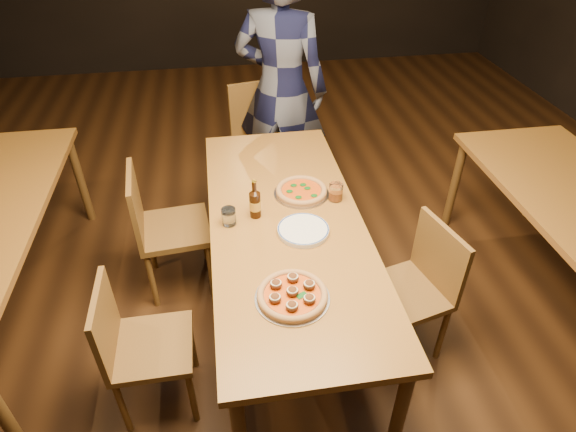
{
  "coord_description": "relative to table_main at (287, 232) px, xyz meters",
  "views": [
    {
      "loc": [
        -0.31,
        -1.98,
        2.29
      ],
      "look_at": [
        0.0,
        -0.05,
        0.82
      ],
      "focal_mm": 30.0,
      "sensor_mm": 36.0,
      "label": 1
    }
  ],
  "objects": [
    {
      "name": "chair_end",
      "position": [
        0.05,
        1.28,
        -0.19
      ],
      "size": [
        0.54,
        0.54,
        0.98
      ],
      "primitive_type": null,
      "rotation": [
        0.0,
        0.0,
        0.21
      ],
      "color": "brown",
      "rests_on": "ground"
    },
    {
      "name": "chair_main_sw",
      "position": [
        -0.63,
        0.43,
        -0.23
      ],
      "size": [
        0.46,
        0.46,
        0.9
      ],
      "primitive_type": null,
      "rotation": [
        0.0,
        0.0,
        1.66
      ],
      "color": "brown",
      "rests_on": "ground"
    },
    {
      "name": "plate_stack",
      "position": [
        0.07,
        -0.11,
        0.08
      ],
      "size": [
        0.26,
        0.26,
        0.03
      ],
      "primitive_type": "cylinder",
      "color": "white",
      "rests_on": "table_main"
    },
    {
      "name": "diner",
      "position": [
        0.17,
        1.31,
        0.25
      ],
      "size": [
        0.8,
        0.67,
        1.86
      ],
      "primitive_type": "imported",
      "rotation": [
        0.0,
        0.0,
        2.75
      ],
      "color": "black",
      "rests_on": "ground"
    },
    {
      "name": "pizza_meatball",
      "position": [
        -0.06,
        -0.55,
        0.09
      ],
      "size": [
        0.33,
        0.33,
        0.06
      ],
      "rotation": [
        0.0,
        0.0,
        0.08
      ],
      "color": "#B7B7BF",
      "rests_on": "table_main"
    },
    {
      "name": "beer_bottle",
      "position": [
        -0.16,
        0.07,
        0.15
      ],
      "size": [
        0.06,
        0.06,
        0.22
      ],
      "rotation": [
        0.0,
        0.0,
        -0.04
      ],
      "color": "black",
      "rests_on": "table_main"
    },
    {
      "name": "chair_main_e",
      "position": [
        0.59,
        -0.3,
        -0.26
      ],
      "size": [
        0.48,
        0.48,
        0.84
      ],
      "primitive_type": null,
      "rotation": [
        0.0,
        0.0,
        -1.33
      ],
      "color": "brown",
      "rests_on": "ground"
    },
    {
      "name": "amber_glass",
      "position": [
        0.3,
        0.15,
        0.12
      ],
      "size": [
        0.08,
        0.08,
        0.1
      ],
      "primitive_type": "cylinder",
      "color": "#B05013",
      "rests_on": "table_main"
    },
    {
      "name": "chair_main_nw",
      "position": [
        -0.72,
        -0.43,
        -0.27
      ],
      "size": [
        0.38,
        0.38,
        0.82
      ],
      "primitive_type": null,
      "rotation": [
        0.0,
        0.0,
        1.58
      ],
      "color": "brown",
      "rests_on": "ground"
    },
    {
      "name": "ground",
      "position": [
        0.0,
        0.0,
        -0.68
      ],
      "size": [
        9.0,
        9.0,
        0.0
      ],
      "primitive_type": "plane",
      "color": "black"
    },
    {
      "name": "table_main",
      "position": [
        0.0,
        0.0,
        0.0
      ],
      "size": [
        0.8,
        2.0,
        0.75
      ],
      "color": "brown",
      "rests_on": "ground"
    },
    {
      "name": "water_glass",
      "position": [
        -0.3,
        0.02,
        0.12
      ],
      "size": [
        0.07,
        0.07,
        0.09
      ],
      "primitive_type": "cylinder",
      "color": "white",
      "rests_on": "table_main"
    },
    {
      "name": "pizza_margherita",
      "position": [
        0.12,
        0.24,
        0.09
      ],
      "size": [
        0.31,
        0.31,
        0.04
      ],
      "rotation": [
        0.0,
        0.0,
        0.15
      ],
      "color": "#B7B7BF",
      "rests_on": "table_main"
    }
  ]
}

